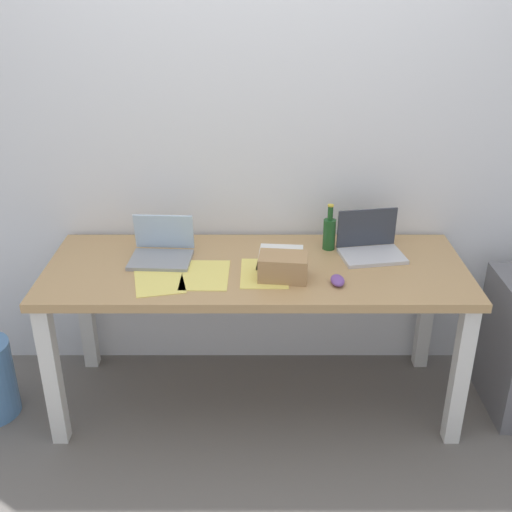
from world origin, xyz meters
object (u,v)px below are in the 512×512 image
at_px(laptop_left, 162,251).
at_px(laptop_right, 370,246).
at_px(beer_bottle, 329,233).
at_px(desk, 256,284).
at_px(cardboard_box, 283,267).
at_px(computer_mouse, 338,280).

relative_size(laptop_left, laptop_right, 0.92).
distance_m(laptop_right, beer_bottle, 0.21).
bearing_deg(laptop_right, desk, -167.49).
bearing_deg(desk, cardboard_box, -45.85).
height_order(desk, laptop_right, laptop_right).
xyz_separation_m(desk, laptop_left, (-0.44, 0.08, 0.14)).
bearing_deg(computer_mouse, cardboard_box, 165.19).
relative_size(desk, laptop_left, 6.58).
height_order(laptop_left, computer_mouse, laptop_left).
bearing_deg(cardboard_box, desk, 134.15).
distance_m(desk, laptop_left, 0.47).
distance_m(beer_bottle, computer_mouse, 0.37).
distance_m(laptop_left, cardboard_box, 0.60).
distance_m(desk, computer_mouse, 0.41).
xyz_separation_m(laptop_left, cardboard_box, (0.56, -0.20, 0.02)).
bearing_deg(cardboard_box, laptop_left, 160.37).
distance_m(computer_mouse, cardboard_box, 0.24).
xyz_separation_m(desk, laptop_right, (0.54, 0.12, 0.14)).
bearing_deg(beer_bottle, desk, -151.72).
relative_size(desk, computer_mouse, 19.34).
relative_size(laptop_right, computer_mouse, 3.21).
relative_size(laptop_right, cardboard_box, 1.51).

